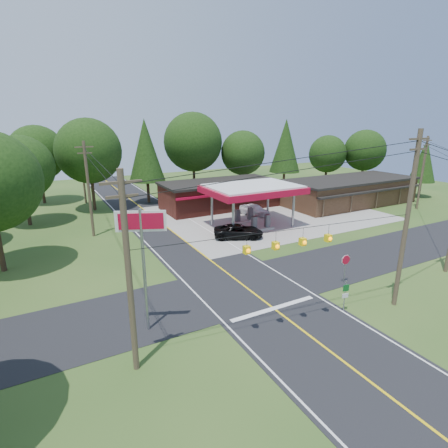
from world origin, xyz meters
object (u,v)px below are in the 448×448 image
gas_canopy (253,190)px  suv_car (238,231)px  sedan_car (255,210)px  octagonal_stop_sign (346,262)px  big_stop_sign (142,241)px

gas_canopy → suv_car: size_ratio=2.05×
suv_car → sedan_car: size_ratio=1.20×
sedan_car → octagonal_stop_sign: octagonal_stop_sign is taller
gas_canopy → big_stop_sign: bearing=-138.6°
suv_car → big_stop_sign: size_ratio=0.70×
big_stop_sign → suv_car: bearing=42.0°
suv_car → big_stop_sign: big_stop_sign is taller
big_stop_sign → octagonal_stop_sign: bearing=-3.8°
sedan_car → big_stop_sign: 28.01m
sedan_car → octagonal_stop_sign: bearing=-124.1°
gas_canopy → octagonal_stop_sign: gas_canopy is taller
big_stop_sign → octagonal_stop_sign: size_ratio=3.23×
suv_car → gas_canopy: bearing=-24.5°
suv_car → octagonal_stop_sign: size_ratio=2.26×
sedan_car → big_stop_sign: size_ratio=0.58×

